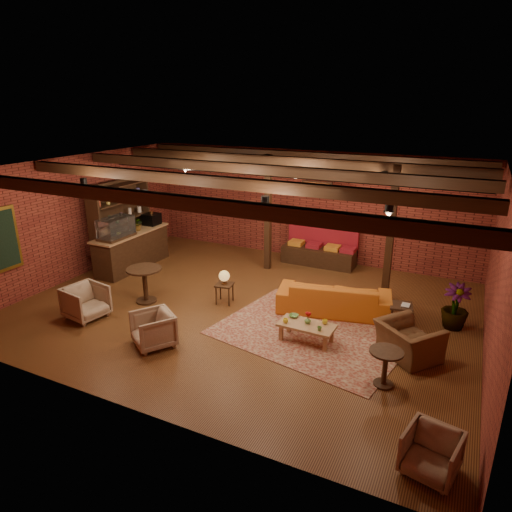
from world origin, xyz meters
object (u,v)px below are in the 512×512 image
at_px(sofa, 334,297).
at_px(round_table_left, 145,279).
at_px(side_table_book, 401,306).
at_px(side_table_lamp, 224,278).
at_px(plant_tall, 462,263).
at_px(armchair_a, 86,300).
at_px(armchair_b, 153,328).
at_px(round_table_right, 385,362).
at_px(coffee_table, 306,326).
at_px(armchair_right, 409,335).
at_px(armchair_far, 431,451).

relative_size(sofa, round_table_left, 2.95).
xyz_separation_m(round_table_left, side_table_book, (5.64, 1.33, -0.10)).
bearing_deg(side_table_lamp, plant_tall, 11.66).
bearing_deg(sofa, armchair_a, 16.46).
distance_m(sofa, armchair_b, 4.03).
relative_size(armchair_b, round_table_right, 1.15).
height_order(side_table_book, round_table_right, round_table_right).
height_order(coffee_table, round_table_right, round_table_right).
distance_m(side_table_lamp, side_table_book, 3.97).
distance_m(side_table_lamp, armchair_right, 4.30).
bearing_deg(side_table_lamp, sofa, 14.76).
distance_m(round_table_right, plant_tall, 3.04).
relative_size(side_table_book, armchair_far, 0.80).
height_order(sofa, armchair_far, sofa).
height_order(side_table_lamp, armchair_a, armchair_a).
relative_size(armchair_right, side_table_book, 1.93).
relative_size(armchair_a, armchair_b, 1.08).
bearing_deg(armchair_far, side_table_lamp, 158.13).
xyz_separation_m(armchair_a, plant_tall, (7.30, 3.02, 1.05)).
height_order(coffee_table, plant_tall, plant_tall).
distance_m(armchair_right, plant_tall, 2.03).
bearing_deg(armchair_a, armchair_far, -91.15).
bearing_deg(round_table_right, armchair_a, -177.24).
relative_size(sofa, armchair_right, 2.41).
distance_m(round_table_left, side_table_book, 5.80).
relative_size(armchair_right, plant_tall, 0.36).
bearing_deg(armchair_right, round_table_right, 117.74).
distance_m(sofa, side_table_book, 1.47).
bearing_deg(armchair_far, coffee_table, 148.50).
height_order(sofa, side_table_book, sofa).
xyz_separation_m(armchair_b, side_table_book, (4.20, 2.89, 0.09)).
xyz_separation_m(sofa, armchair_a, (-4.81, -2.65, 0.04)).
relative_size(armchair_a, armchair_right, 0.79).
distance_m(round_table_left, armchair_b, 2.13).
bearing_deg(side_table_book, armchair_far, -75.44).
bearing_deg(armchair_b, armchair_right, 54.85).
relative_size(armchair_a, plant_tall, 0.28).
xyz_separation_m(side_table_lamp, plant_tall, (4.95, 1.02, 0.84)).
bearing_deg(armchair_right, armchair_b, 59.72).
distance_m(sofa, round_table_left, 4.41).
bearing_deg(coffee_table, side_table_book, 42.44).
bearing_deg(plant_tall, round_table_left, -164.99).
distance_m(armchair_b, round_table_right, 4.36).
bearing_deg(sofa, side_table_book, 164.62).
relative_size(coffee_table, armchair_far, 1.66).
bearing_deg(side_table_lamp, armchair_far, -34.20).
xyz_separation_m(side_table_book, armchair_far, (1.02, -3.93, -0.13)).
height_order(side_table_lamp, armchair_right, armchair_right).
bearing_deg(coffee_table, armchair_far, -43.82).
height_order(armchair_b, side_table_book, armchair_b).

